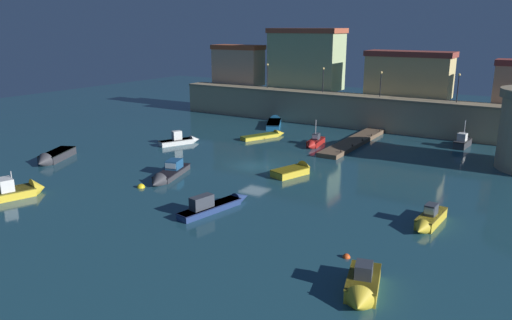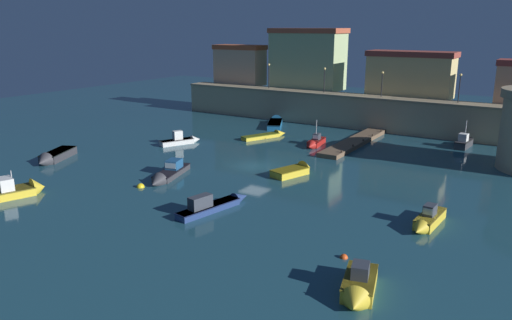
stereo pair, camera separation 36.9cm
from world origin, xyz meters
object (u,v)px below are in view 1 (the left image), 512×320
(quay_lamp_0, at_px, (268,72))
(moored_boat_9, at_px, (464,142))
(moored_boat_4, at_px, (274,122))
(moored_boat_3, at_px, (429,220))
(moored_boat_7, at_px, (53,157))
(moored_boat_5, at_px, (267,135))
(mooring_buoy_2, at_px, (297,167))
(quay_lamp_1, at_px, (323,76))
(moored_boat_8, at_px, (19,190))
(moored_boat_11, at_px, (314,142))
(moored_boat_2, at_px, (216,204))
(moored_boat_0, at_px, (168,174))
(mooring_buoy_0, at_px, (141,188))
(moored_boat_6, at_px, (181,140))
(mooring_buoy_1, at_px, (346,257))
(quay_lamp_2, at_px, (381,80))
(moored_boat_10, at_px, (296,170))
(moored_boat_1, at_px, (362,287))
(quay_lamp_3, at_px, (458,83))

(quay_lamp_0, relative_size, moored_boat_9, 0.82)
(moored_boat_4, bearing_deg, moored_boat_3, -159.63)
(moored_boat_4, xyz_separation_m, moored_boat_7, (-9.62, -28.26, 0.05))
(moored_boat_5, height_order, mooring_buoy_2, moored_boat_5)
(quay_lamp_1, relative_size, moored_boat_8, 0.69)
(quay_lamp_0, height_order, moored_boat_11, quay_lamp_0)
(moored_boat_2, distance_m, moored_boat_8, 16.47)
(moored_boat_0, relative_size, moored_boat_7, 1.08)
(mooring_buoy_0, bearing_deg, moored_boat_6, 118.14)
(moored_boat_0, relative_size, mooring_buoy_1, 13.80)
(moored_boat_0, height_order, moored_boat_5, moored_boat_0)
(moored_boat_3, height_order, moored_boat_9, moored_boat_9)
(moored_boat_5, relative_size, moored_boat_11, 1.37)
(moored_boat_3, height_order, moored_boat_11, moored_boat_11)
(moored_boat_7, bearing_deg, moored_boat_5, 124.71)
(moored_boat_9, bearing_deg, moored_boat_2, 163.54)
(quay_lamp_2, xyz_separation_m, moored_boat_5, (-10.03, -11.80, -6.31))
(quay_lamp_0, height_order, moored_boat_4, quay_lamp_0)
(moored_boat_2, xyz_separation_m, moored_boat_7, (-22.21, 2.21, 0.02))
(moored_boat_7, distance_m, mooring_buoy_0, 13.73)
(quay_lamp_2, distance_m, moored_boat_6, 26.85)
(moored_boat_0, height_order, moored_boat_10, moored_boat_0)
(quay_lamp_2, xyz_separation_m, moored_boat_0, (-8.91, -31.14, -6.17))
(moored_boat_4, height_order, moored_boat_5, moored_boat_4)
(moored_boat_5, height_order, moored_boat_8, moored_boat_8)
(quay_lamp_0, bearing_deg, moored_boat_11, -42.69)
(moored_boat_7, bearing_deg, moored_boat_3, 70.46)
(moored_boat_4, bearing_deg, moored_boat_2, 176.20)
(moored_boat_6, height_order, moored_boat_8, moored_boat_8)
(quay_lamp_1, xyz_separation_m, moored_boat_7, (-14.63, -32.88, -6.22))
(quay_lamp_0, xyz_separation_m, quay_lamp_2, (17.02, 0.00, -0.19))
(quay_lamp_2, distance_m, mooring_buoy_2, 22.62)
(moored_boat_4, xyz_separation_m, mooring_buoy_0, (4.03, -29.68, -0.38))
(mooring_buoy_1, bearing_deg, moored_boat_3, 68.42)
(moored_boat_6, relative_size, moored_boat_7, 0.82)
(moored_boat_4, xyz_separation_m, moored_boat_11, (10.01, -8.21, 0.05))
(moored_boat_1, relative_size, moored_boat_8, 0.91)
(quay_lamp_1, distance_m, moored_boat_1, 46.51)
(quay_lamp_0, xyz_separation_m, moored_boat_3, (30.68, -29.93, -6.29))
(quay_lamp_1, relative_size, moored_boat_11, 0.75)
(quay_lamp_3, relative_size, moored_boat_1, 0.77)
(quay_lamp_1, bearing_deg, moored_boat_9, -11.42)
(moored_boat_0, bearing_deg, quay_lamp_0, 177.79)
(moored_boat_3, bearing_deg, moored_boat_4, -129.83)
(moored_boat_5, bearing_deg, mooring_buoy_1, -117.37)
(moored_boat_5, distance_m, moored_boat_8, 29.87)
(quay_lamp_2, bearing_deg, mooring_buoy_2, -92.14)
(moored_boat_9, distance_m, mooring_buoy_2, 21.48)
(moored_boat_7, distance_m, mooring_buoy_1, 33.75)
(quay_lamp_1, bearing_deg, moored_boat_2, -77.81)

